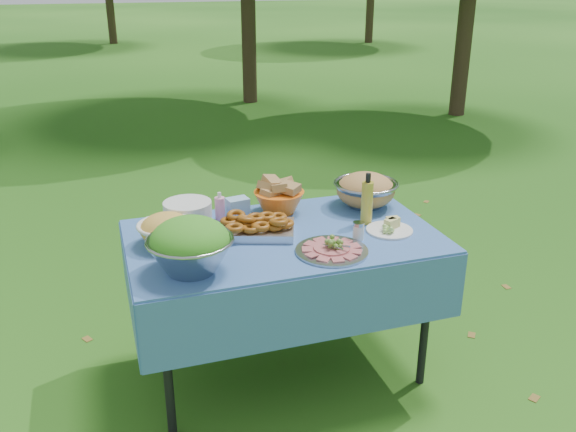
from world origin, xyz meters
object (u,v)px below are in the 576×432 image
object	(u,v)px
picnic_table	(283,305)
plate_stack	(188,213)
pasta_bowl_steel	(366,189)
oil_bottle	(367,199)
charcuterie_platter	(332,244)
salad_bowl	(190,245)
bread_bowl	(279,196)

from	to	relation	value
picnic_table	plate_stack	xyz separation A→B (m)	(-0.41, 0.28, 0.44)
picnic_table	pasta_bowl_steel	world-z (taller)	pasta_bowl_steel
plate_stack	oil_bottle	world-z (taller)	oil_bottle
plate_stack	pasta_bowl_steel	xyz separation A→B (m)	(0.94, -0.04, 0.03)
oil_bottle	charcuterie_platter	bearing A→B (deg)	-137.70
salad_bowl	plate_stack	size ratio (longest dim) A/B	1.51
salad_bowl	charcuterie_platter	xyz separation A→B (m)	(0.63, -0.01, -0.08)
salad_bowl	bread_bowl	xyz separation A→B (m)	(0.55, 0.53, -0.03)
charcuterie_platter	oil_bottle	bearing A→B (deg)	42.30
picnic_table	salad_bowl	xyz separation A→B (m)	(-0.48, -0.24, 0.50)
picnic_table	salad_bowl	world-z (taller)	salad_bowl
pasta_bowl_steel	bread_bowl	bearing A→B (deg)	173.98
salad_bowl	plate_stack	bearing A→B (deg)	82.20
picnic_table	oil_bottle	xyz separation A→B (m)	(0.44, 0.01, 0.51)
plate_stack	bread_bowl	bearing A→B (deg)	1.64
bread_bowl	pasta_bowl_steel	world-z (taller)	pasta_bowl_steel
picnic_table	oil_bottle	world-z (taller)	oil_bottle
picnic_table	bread_bowl	bearing A→B (deg)	76.58
picnic_table	pasta_bowl_steel	xyz separation A→B (m)	(0.54, 0.24, 0.47)
plate_stack	salad_bowl	bearing A→B (deg)	-97.80
picnic_table	salad_bowl	size ratio (longest dim) A/B	4.06
plate_stack	bread_bowl	size ratio (longest dim) A/B	0.91
pasta_bowl_steel	oil_bottle	xyz separation A→B (m)	(-0.10, -0.23, 0.04)
charcuterie_platter	bread_bowl	bearing A→B (deg)	98.53
salad_bowl	charcuterie_platter	world-z (taller)	salad_bowl
picnic_table	oil_bottle	size ratio (longest dim) A/B	5.64
picnic_table	oil_bottle	distance (m)	0.67
bread_bowl	charcuterie_platter	size ratio (longest dim) A/B	0.80
plate_stack	charcuterie_platter	world-z (taller)	plate_stack
salad_bowl	bread_bowl	world-z (taller)	salad_bowl
salad_bowl	pasta_bowl_steel	distance (m)	1.12
plate_stack	charcuterie_platter	xyz separation A→B (m)	(0.56, -0.52, -0.02)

